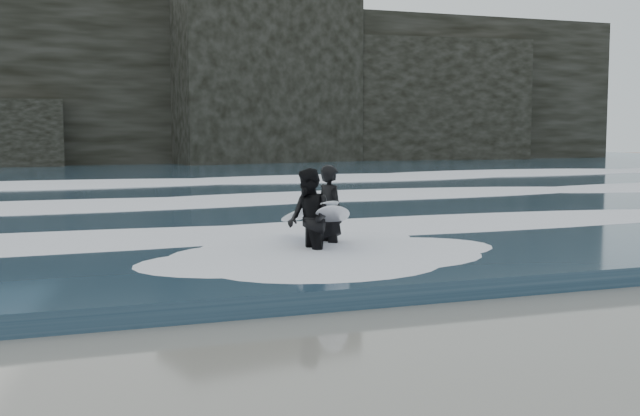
# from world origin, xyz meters

# --- Properties ---
(ground) EXTENTS (120.00, 120.00, 0.00)m
(ground) POSITION_xyz_m (0.00, 0.00, 0.00)
(ground) COLOR #7E6456
(ground) RESTS_ON ground
(sea) EXTENTS (90.00, 52.00, 0.30)m
(sea) POSITION_xyz_m (0.00, 29.00, 0.15)
(sea) COLOR #21384C
(sea) RESTS_ON ground
(headland) EXTENTS (70.00, 9.00, 10.00)m
(headland) POSITION_xyz_m (0.00, 46.00, 5.00)
(headland) COLOR black
(headland) RESTS_ON ground
(foam_near) EXTENTS (60.00, 3.20, 0.20)m
(foam_near) POSITION_xyz_m (0.00, 9.00, 0.40)
(foam_near) COLOR white
(foam_near) RESTS_ON sea
(foam_mid) EXTENTS (60.00, 4.00, 0.24)m
(foam_mid) POSITION_xyz_m (0.00, 16.00, 0.42)
(foam_mid) COLOR white
(foam_mid) RESTS_ON sea
(foam_far) EXTENTS (60.00, 4.80, 0.30)m
(foam_far) POSITION_xyz_m (0.00, 25.00, 0.45)
(foam_far) COLOR white
(foam_far) RESTS_ON sea
(surfer_left) EXTENTS (1.04, 2.26, 1.72)m
(surfer_left) POSITION_xyz_m (-0.16, 6.83, 0.87)
(surfer_left) COLOR black
(surfer_left) RESTS_ON ground
(surfer_right) EXTENTS (1.42, 2.21, 1.71)m
(surfer_right) POSITION_xyz_m (-0.67, 6.06, 0.86)
(surfer_right) COLOR black
(surfer_right) RESTS_ON ground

